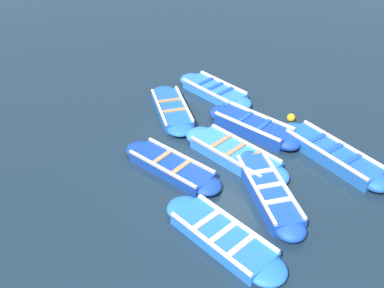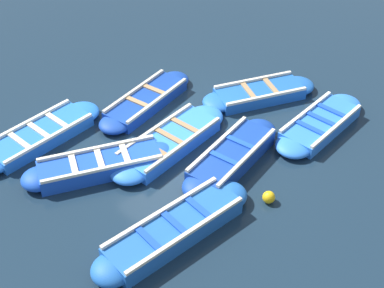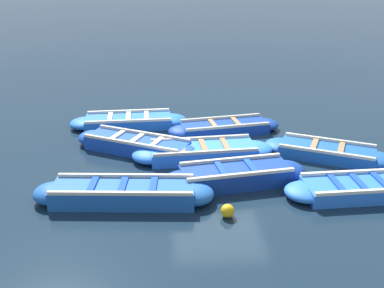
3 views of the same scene
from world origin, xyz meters
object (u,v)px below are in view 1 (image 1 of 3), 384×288
object	(u,v)px
boat_outer_left	(172,109)
boat_near_quay	(268,191)
boat_broadside	(332,154)
boat_tucked	(235,155)
boat_alongside	(214,91)
buoy_orange_near	(291,118)
boat_inner_gap	(254,127)
boat_end_of_row	(223,237)
boat_stern_in	(172,167)

from	to	relation	value
boat_outer_left	boat_near_quay	bearing A→B (deg)	-97.39
boat_broadside	boat_outer_left	distance (m)	5.35
boat_tucked	boat_alongside	size ratio (longest dim) A/B	1.12
boat_broadside	buoy_orange_near	world-z (taller)	boat_broadside
boat_broadside	buoy_orange_near	size ratio (longest dim) A/B	13.92
boat_inner_gap	boat_broadside	world-z (taller)	boat_inner_gap
boat_alongside	buoy_orange_near	size ratio (longest dim) A/B	11.89
boat_inner_gap	boat_end_of_row	distance (m)	4.70
boat_inner_gap	boat_end_of_row	world-z (taller)	boat_inner_gap
boat_broadside	boat_stern_in	size ratio (longest dim) A/B	1.12
boat_near_quay	buoy_orange_near	xyz separation A→B (m)	(3.29, 1.96, -0.05)
boat_tucked	boat_outer_left	bearing A→B (deg)	87.12
boat_inner_gap	buoy_orange_near	size ratio (longest dim) A/B	12.33
boat_outer_left	buoy_orange_near	size ratio (longest dim) A/B	11.98
boat_inner_gap	boat_alongside	distance (m)	2.63
boat_stern_in	buoy_orange_near	bearing A→B (deg)	-6.15
boat_stern_in	boat_end_of_row	world-z (taller)	boat_stern_in
boat_end_of_row	boat_tucked	bearing A→B (deg)	40.43
boat_alongside	boat_inner_gap	bearing A→B (deg)	-104.84
boat_broadside	boat_stern_in	distance (m)	4.62
boat_tucked	boat_alongside	distance (m)	3.80
boat_alongside	boat_near_quay	bearing A→B (deg)	-117.91
boat_broadside	boat_end_of_row	size ratio (longest dim) A/B	1.08
boat_tucked	boat_alongside	bearing A→B (deg)	56.36
boat_broadside	boat_alongside	distance (m)	4.99
boat_near_quay	boat_broadside	size ratio (longest dim) A/B	0.92
boat_tucked	boat_outer_left	xyz separation A→B (m)	(0.16, 3.15, -0.01)
boat_tucked	boat_alongside	xyz separation A→B (m)	(2.11, 3.17, -0.01)
boat_inner_gap	boat_outer_left	size ratio (longest dim) A/B	1.03
boat_alongside	boat_end_of_row	size ratio (longest dim) A/B	0.92
boat_near_quay	boat_broadside	world-z (taller)	boat_broadside
boat_near_quay	boat_broadside	xyz separation A→B (m)	(2.58, -0.13, 0.01)
boat_tucked	boat_near_quay	distance (m)	1.76
boat_inner_gap	boat_alongside	world-z (taller)	boat_inner_gap
boat_near_quay	boat_outer_left	distance (m)	4.89
boat_stern_in	boat_broadside	bearing A→B (deg)	-33.92
boat_stern_in	boat_end_of_row	distance (m)	2.90
boat_end_of_row	buoy_orange_near	bearing A→B (deg)	23.92
boat_near_quay	buoy_orange_near	world-z (taller)	boat_near_quay
boat_alongside	boat_stern_in	world-z (taller)	boat_alongside
boat_end_of_row	boat_stern_in	bearing A→B (deg)	76.09
boat_near_quay	boat_outer_left	bearing A→B (deg)	82.61
boat_tucked	boat_alongside	world-z (taller)	boat_tucked
buoy_orange_near	boat_outer_left	bearing A→B (deg)	132.68
boat_stern_in	boat_inner_gap	bearing A→B (deg)	-2.38
boat_near_quay	buoy_orange_near	bearing A→B (deg)	30.79
boat_near_quay	boat_end_of_row	distance (m)	1.98
boat_broadside	boat_outer_left	xyz separation A→B (m)	(-1.95, 4.98, -0.04)
boat_outer_left	boat_end_of_row	xyz separation A→B (m)	(-2.58, -5.21, -0.00)
boat_inner_gap	boat_outer_left	bearing A→B (deg)	116.75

